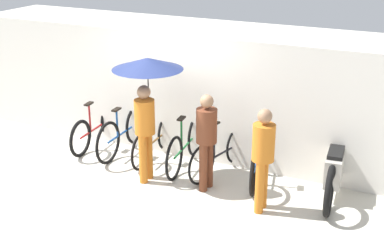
# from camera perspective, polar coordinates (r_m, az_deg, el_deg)

# --- Properties ---
(ground_plane) EXTENTS (30.00, 30.00, 0.00)m
(ground_plane) POSITION_cam_1_polar(r_m,az_deg,el_deg) (8.36, -6.61, -7.81)
(ground_plane) COLOR beige
(back_wall) EXTENTS (12.39, 0.12, 2.19)m
(back_wall) POSITION_cam_1_polar(r_m,az_deg,el_deg) (9.27, -1.38, 2.55)
(back_wall) COLOR silver
(back_wall) RESTS_ON ground
(parked_bicycle_0) EXTENTS (0.44, 1.75, 1.09)m
(parked_bicycle_0) POSITION_cam_1_polar(r_m,az_deg,el_deg) (10.08, -10.19, -0.75)
(parked_bicycle_0) COLOR black
(parked_bicycle_0) RESTS_ON ground
(parked_bicycle_1) EXTENTS (0.44, 1.75, 1.00)m
(parked_bicycle_1) POSITION_cam_1_polar(r_m,az_deg,el_deg) (9.67, -7.38, -1.30)
(parked_bicycle_1) COLOR black
(parked_bicycle_1) RESTS_ON ground
(parked_bicycle_2) EXTENTS (0.44, 1.63, 1.05)m
(parked_bicycle_2) POSITION_cam_1_polar(r_m,az_deg,el_deg) (9.38, -4.05, -2.12)
(parked_bicycle_2) COLOR black
(parked_bicycle_2) RESTS_ON ground
(parked_bicycle_3) EXTENTS (0.44, 1.77, 1.04)m
(parked_bicycle_3) POSITION_cam_1_polar(r_m,az_deg,el_deg) (9.05, -0.71, -2.69)
(parked_bicycle_3) COLOR black
(parked_bicycle_3) RESTS_ON ground
(parked_bicycle_4) EXTENTS (0.53, 1.67, 1.04)m
(parked_bicycle_4) POSITION_cam_1_polar(r_m,az_deg,el_deg) (8.84, 3.08, -3.46)
(parked_bicycle_4) COLOR black
(parked_bicycle_4) RESTS_ON ground
(parked_bicycle_5) EXTENTS (0.57, 1.75, 1.10)m
(parked_bicycle_5) POSITION_cam_1_polar(r_m,az_deg,el_deg) (8.65, 7.00, -3.96)
(parked_bicycle_5) COLOR black
(parked_bicycle_5) RESTS_ON ground
(pedestrian_leading) EXTENTS (1.10, 1.10, 2.00)m
(pedestrian_leading) POSITION_cam_1_polar(r_m,az_deg,el_deg) (8.24, -4.85, 3.98)
(pedestrian_leading) COLOR #C66B1E
(pedestrian_leading) RESTS_ON ground
(pedestrian_center) EXTENTS (0.32, 0.32, 1.54)m
(pedestrian_center) POSITION_cam_1_polar(r_m,az_deg,el_deg) (8.10, 1.56, -1.67)
(pedestrian_center) COLOR brown
(pedestrian_center) RESTS_ON ground
(pedestrian_trailing) EXTENTS (0.32, 0.32, 1.55)m
(pedestrian_trailing) POSITION_cam_1_polar(r_m,az_deg,el_deg) (7.55, 7.59, -3.51)
(pedestrian_trailing) COLOR #C66B1E
(pedestrian_trailing) RESTS_ON ground
(motorcycle) EXTENTS (0.58, 2.03, 0.94)m
(motorcycle) POSITION_cam_1_polar(r_m,az_deg,el_deg) (8.38, 14.94, -5.13)
(motorcycle) COLOR black
(motorcycle) RESTS_ON ground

